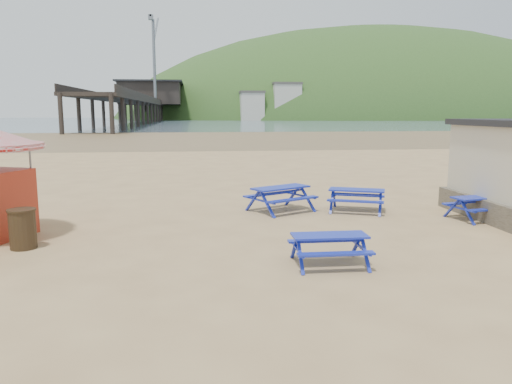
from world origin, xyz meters
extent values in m
plane|color=tan|center=(0.00, 0.00, 0.00)|extent=(400.00, 400.00, 0.00)
plane|color=olive|center=(0.00, 55.00, 0.00)|extent=(400.00, 400.00, 0.00)
plane|color=#465865|center=(0.00, 170.00, 0.01)|extent=(400.00, 400.00, 0.00)
cube|color=#17149B|center=(0.91, 3.42, 0.82)|extent=(2.16, 1.67, 0.06)
cube|color=#17149B|center=(0.59, 4.01, 0.51)|extent=(1.92, 1.23, 0.06)
cube|color=#17149B|center=(1.24, 2.82, 0.51)|extent=(1.92, 1.23, 0.06)
cube|color=#17149B|center=(3.49, 3.05, 0.75)|extent=(1.99, 1.37, 0.05)
cube|color=#17149B|center=(3.73, 3.62, 0.46)|extent=(1.81, 0.94, 0.05)
cube|color=#17149B|center=(3.26, 2.48, 0.46)|extent=(1.81, 0.94, 0.05)
cube|color=#17149B|center=(6.96, 1.35, 0.71)|extent=(1.84, 1.01, 0.05)
cube|color=#17149B|center=(6.85, 1.92, 0.44)|extent=(1.76, 0.58, 0.05)
cube|color=#17149B|center=(7.08, 0.78, 0.44)|extent=(1.76, 0.58, 0.05)
cube|color=#17149B|center=(0.95, -2.74, 0.68)|extent=(1.68, 0.67, 0.05)
cube|color=#17149B|center=(0.96, -2.18, 0.42)|extent=(1.67, 0.25, 0.05)
cube|color=#17149B|center=(0.95, -3.29, 0.42)|extent=(1.67, 0.25, 0.05)
cylinder|color=#352717|center=(-6.30, -0.47, 0.49)|extent=(0.64, 0.64, 0.97)
cylinder|color=#352717|center=(-6.30, -0.47, 0.99)|extent=(0.69, 0.69, 0.05)
cube|color=black|center=(-18.00, 175.00, 6.00)|extent=(9.00, 220.00, 0.60)
cube|color=black|center=(-18.00, 186.00, 10.00)|extent=(22.00, 30.00, 8.00)
cube|color=black|center=(-18.00, 186.00, 14.30)|extent=(24.00, 32.00, 0.60)
cylinder|color=slate|center=(-15.00, 164.00, 20.00)|extent=(1.00, 1.00, 28.00)
cube|color=slate|center=(-15.00, 178.00, 33.00)|extent=(0.60, 25.63, 12.38)
ellipsoid|color=#2D4C1E|center=(90.00, 230.00, -10.00)|extent=(264.00, 144.00, 108.00)
camera|label=1|loc=(-1.99, -13.23, 3.40)|focal=35.00mm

